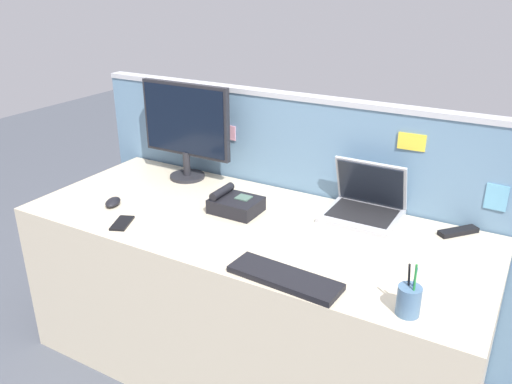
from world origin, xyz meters
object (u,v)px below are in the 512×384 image
object	(u,v)px
laptop	(365,203)
cell_phone_black_slab	(122,223)
tv_remote	(458,231)
pen_cup	(409,300)
computer_mouse_right_hand	(113,202)
keyboard_main	(285,278)
desktop_monitor	(186,125)
desk_phone	(235,204)

from	to	relation	value
laptop	cell_phone_black_slab	distance (m)	1.03
tv_remote	pen_cup	bearing A→B (deg)	-52.54
computer_mouse_right_hand	keyboard_main	bearing A→B (deg)	-32.35
desktop_monitor	laptop	bearing A→B (deg)	0.89
keyboard_main	cell_phone_black_slab	bearing A→B (deg)	-179.91
keyboard_main	cell_phone_black_slab	distance (m)	0.78
laptop	tv_remote	distance (m)	0.39
laptop	tv_remote	xyz separation A→B (m)	(0.38, 0.02, -0.05)
computer_mouse_right_hand	pen_cup	xyz separation A→B (m)	(1.36, -0.15, 0.03)
pen_cup	laptop	bearing A→B (deg)	119.55
pen_cup	cell_phone_black_slab	distance (m)	1.19
tv_remote	desk_phone	bearing A→B (deg)	-122.63
pen_cup	tv_remote	bearing A→B (deg)	86.70
laptop	computer_mouse_right_hand	bearing A→B (deg)	-155.39
desk_phone	computer_mouse_right_hand	distance (m)	0.55
keyboard_main	tv_remote	size ratio (longest dim) A/B	2.32
keyboard_main	tv_remote	xyz separation A→B (m)	(0.45, 0.65, -0.00)
computer_mouse_right_hand	tv_remote	size ratio (longest dim) A/B	0.59
desktop_monitor	laptop	xyz separation A→B (m)	(0.93, 0.01, -0.22)
laptop	pen_cup	size ratio (longest dim) A/B	1.70
desktop_monitor	keyboard_main	size ratio (longest dim) A/B	1.25
desktop_monitor	pen_cup	xyz separation A→B (m)	(1.27, -0.60, -0.23)
desktop_monitor	pen_cup	size ratio (longest dim) A/B	2.72
laptop	computer_mouse_right_hand	size ratio (longest dim) A/B	3.08
tv_remote	computer_mouse_right_hand	bearing A→B (deg)	-120.15
computer_mouse_right_hand	pen_cup	world-z (taller)	pen_cup
desktop_monitor	tv_remote	size ratio (longest dim) A/B	2.89
desk_phone	pen_cup	xyz separation A→B (m)	(0.85, -0.37, 0.01)
keyboard_main	pen_cup	bearing A→B (deg)	6.31
laptop	cell_phone_black_slab	world-z (taller)	laptop
laptop	desk_phone	size ratio (longest dim) A/B	1.49
laptop	keyboard_main	bearing A→B (deg)	-95.74
desktop_monitor	keyboard_main	bearing A→B (deg)	-35.58
laptop	pen_cup	world-z (taller)	laptop
desk_phone	desktop_monitor	bearing A→B (deg)	151.52
keyboard_main	pen_cup	xyz separation A→B (m)	(0.41, 0.02, 0.04)
laptop	computer_mouse_right_hand	world-z (taller)	laptop
computer_mouse_right_hand	pen_cup	bearing A→B (deg)	-28.51
keyboard_main	computer_mouse_right_hand	world-z (taller)	computer_mouse_right_hand
tv_remote	cell_phone_black_slab	bearing A→B (deg)	-113.04
desktop_monitor	desk_phone	bearing A→B (deg)	-28.48
computer_mouse_right_hand	cell_phone_black_slab	world-z (taller)	computer_mouse_right_hand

